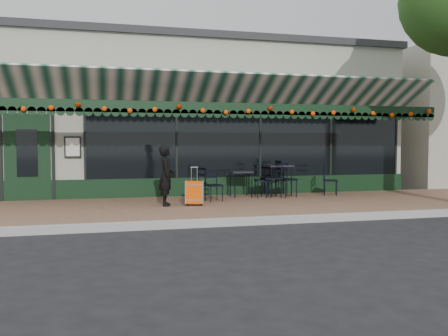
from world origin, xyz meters
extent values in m
plane|color=black|center=(0.00, 0.00, 0.00)|extent=(80.00, 80.00, 0.00)
cube|color=brown|center=(0.00, 2.00, 0.07)|extent=(18.00, 4.00, 0.15)
cube|color=#9E9E99|center=(0.00, -0.08, 0.07)|extent=(18.00, 0.16, 0.15)
cube|color=#A9A592|center=(0.00, 8.00, 2.25)|extent=(12.00, 8.00, 4.50)
cube|color=black|center=(1.20, 3.98, 1.65)|extent=(9.20, 0.04, 2.00)
cube|color=black|center=(-4.80, 3.98, 1.25)|extent=(1.10, 0.07, 2.20)
cube|color=silver|center=(-3.70, 3.94, 1.50)|extent=(0.42, 0.04, 0.55)
cube|color=black|center=(0.00, 2.52, 2.46)|extent=(12.00, 0.03, 0.28)
cylinder|color=#E93D07|center=(0.00, 2.46, 2.44)|extent=(11.60, 0.12, 0.12)
imported|color=black|center=(-1.53, 2.05, 0.85)|extent=(0.40, 0.55, 1.40)
cube|color=#E84E07|center=(-0.90, 1.91, 0.46)|extent=(0.43, 0.31, 0.52)
cube|color=black|center=(-0.90, 1.91, 0.18)|extent=(0.43, 0.31, 0.05)
cube|color=silver|center=(-0.90, 1.91, 0.88)|extent=(0.17, 0.07, 0.32)
cube|color=black|center=(1.76, 3.49, 0.97)|extent=(0.69, 0.69, 0.05)
cylinder|color=black|center=(1.48, 3.20, 0.55)|extent=(0.03, 0.03, 0.80)
cylinder|color=black|center=(2.05, 3.20, 0.55)|extent=(0.03, 0.03, 0.80)
cylinder|color=black|center=(1.48, 3.77, 0.55)|extent=(0.03, 0.03, 0.80)
cylinder|color=black|center=(2.05, 3.77, 0.55)|extent=(0.03, 0.03, 0.80)
cube|color=black|center=(0.66, 3.39, 0.83)|extent=(0.56, 0.56, 0.04)
cylinder|color=black|center=(0.43, 3.15, 0.48)|extent=(0.03, 0.03, 0.66)
cylinder|color=black|center=(0.90, 3.15, 0.48)|extent=(0.03, 0.03, 0.66)
cylinder|color=black|center=(0.43, 3.62, 0.48)|extent=(0.03, 0.03, 0.66)
cylinder|color=black|center=(0.90, 3.62, 0.48)|extent=(0.03, 0.03, 0.66)
camera|label=1|loc=(-2.93, -8.86, 1.60)|focal=38.00mm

